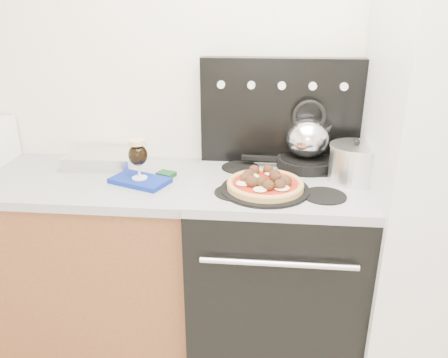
# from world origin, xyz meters

# --- Properties ---
(room_shell) EXTENTS (3.52, 3.01, 2.52)m
(room_shell) POSITION_xyz_m (0.00, 0.29, 1.25)
(room_shell) COLOR beige
(room_shell) RESTS_ON ground
(base_cabinet) EXTENTS (1.45, 0.60, 0.86)m
(base_cabinet) POSITION_xyz_m (-1.02, 1.20, 0.43)
(base_cabinet) COLOR brown
(base_cabinet) RESTS_ON ground
(countertop) EXTENTS (1.48, 0.63, 0.04)m
(countertop) POSITION_xyz_m (-1.02, 1.20, 0.88)
(countertop) COLOR #A7A6AD
(countertop) RESTS_ON base_cabinet
(stove_body) EXTENTS (0.76, 0.65, 0.88)m
(stove_body) POSITION_xyz_m (0.08, 1.18, 0.44)
(stove_body) COLOR black
(stove_body) RESTS_ON ground
(cooktop) EXTENTS (0.76, 0.65, 0.04)m
(cooktop) POSITION_xyz_m (0.08, 1.18, 0.90)
(cooktop) COLOR #ADADB2
(cooktop) RESTS_ON stove_body
(backguard) EXTENTS (0.76, 0.08, 0.50)m
(backguard) POSITION_xyz_m (0.08, 1.45, 1.17)
(backguard) COLOR black
(backguard) RESTS_ON cooktop
(fridge) EXTENTS (0.64, 0.68, 1.90)m
(fridge) POSITION_xyz_m (0.78, 1.15, 0.95)
(fridge) COLOR silver
(fridge) RESTS_ON ground
(foil_sheet) EXTENTS (0.34, 0.26, 0.07)m
(foil_sheet) POSITION_xyz_m (-0.79, 1.36, 0.93)
(foil_sheet) COLOR white
(foil_sheet) RESTS_ON countertop
(oven_mitt) EXTENTS (0.29, 0.23, 0.02)m
(oven_mitt) POSITION_xyz_m (-0.54, 1.14, 0.91)
(oven_mitt) COLOR #0F2597
(oven_mitt) RESTS_ON countertop
(beer_glass) EXTENTS (0.09, 0.09, 0.18)m
(beer_glass) POSITION_xyz_m (-0.54, 1.14, 1.01)
(beer_glass) COLOR black
(beer_glass) RESTS_ON oven_mitt
(pizza_pan) EXTENTS (0.44, 0.44, 0.01)m
(pizza_pan) POSITION_xyz_m (0.02, 1.06, 0.93)
(pizza_pan) COLOR black
(pizza_pan) RESTS_ON cooktop
(pizza) EXTENTS (0.36, 0.36, 0.05)m
(pizza) POSITION_xyz_m (0.02, 1.06, 0.95)
(pizza) COLOR tan
(pizza) RESTS_ON pizza_pan
(skillet) EXTENTS (0.29, 0.29, 0.05)m
(skillet) POSITION_xyz_m (0.21, 1.36, 0.94)
(skillet) COLOR black
(skillet) RESTS_ON cooktop
(tea_kettle) EXTENTS (0.23, 0.23, 0.23)m
(tea_kettle) POSITION_xyz_m (0.21, 1.36, 1.08)
(tea_kettle) COLOR silver
(tea_kettle) RESTS_ON skillet
(stock_pot) EXTENTS (0.21, 0.21, 0.16)m
(stock_pot) POSITION_xyz_m (0.40, 1.21, 1.00)
(stock_pot) COLOR silver
(stock_pot) RESTS_ON cooktop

